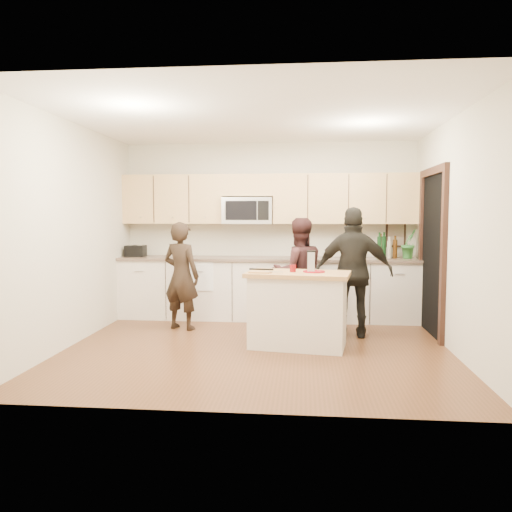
# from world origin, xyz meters

# --- Properties ---
(floor) EXTENTS (4.50, 4.50, 0.00)m
(floor) POSITION_xyz_m (0.00, 0.00, 0.00)
(floor) COLOR #57321E
(floor) RESTS_ON ground
(room_shell) EXTENTS (4.52, 4.02, 2.71)m
(room_shell) POSITION_xyz_m (0.00, 0.00, 1.73)
(room_shell) COLOR beige
(room_shell) RESTS_ON ground
(back_cabinetry) EXTENTS (4.50, 0.66, 0.94)m
(back_cabinetry) POSITION_xyz_m (0.00, 1.69, 0.47)
(back_cabinetry) COLOR beige
(back_cabinetry) RESTS_ON ground
(upper_cabinetry) EXTENTS (4.50, 0.33, 0.75)m
(upper_cabinetry) POSITION_xyz_m (0.03, 1.83, 1.84)
(upper_cabinetry) COLOR tan
(upper_cabinetry) RESTS_ON ground
(microwave) EXTENTS (0.76, 0.41, 0.40)m
(microwave) POSITION_xyz_m (-0.31, 1.80, 1.65)
(microwave) COLOR silver
(microwave) RESTS_ON ground
(doorway) EXTENTS (0.06, 1.25, 2.20)m
(doorway) POSITION_xyz_m (2.23, 0.90, 1.16)
(doorway) COLOR black
(doorway) RESTS_ON ground
(framed_picture) EXTENTS (0.30, 0.03, 0.38)m
(framed_picture) POSITION_xyz_m (1.95, 1.98, 1.28)
(framed_picture) COLOR black
(framed_picture) RESTS_ON ground
(dish_towel) EXTENTS (0.34, 0.60, 0.48)m
(dish_towel) POSITION_xyz_m (-0.95, 1.50, 0.80)
(dish_towel) COLOR white
(dish_towel) RESTS_ON ground
(island) EXTENTS (1.29, 0.88, 0.90)m
(island) POSITION_xyz_m (0.48, 0.10, 0.45)
(island) COLOR beige
(island) RESTS_ON ground
(red_plate) EXTENTS (0.26, 0.26, 0.02)m
(red_plate) POSITION_xyz_m (0.67, 0.10, 0.91)
(red_plate) COLOR maroon
(red_plate) RESTS_ON island
(box_grater) EXTENTS (0.10, 0.06, 0.25)m
(box_grater) POSITION_xyz_m (0.63, 0.06, 1.04)
(box_grater) COLOR silver
(box_grater) RESTS_ON red_plate
(drink_glass) EXTENTS (0.07, 0.07, 0.09)m
(drink_glass) POSITION_xyz_m (0.42, 0.09, 0.94)
(drink_glass) COLOR maroon
(drink_glass) RESTS_ON island
(cutting_board) EXTENTS (0.27, 0.20, 0.02)m
(cutting_board) POSITION_xyz_m (0.04, -0.03, 0.91)
(cutting_board) COLOR #B08249
(cutting_board) RESTS_ON island
(tongs) EXTENTS (0.30, 0.07, 0.02)m
(tongs) POSITION_xyz_m (0.04, 0.12, 0.93)
(tongs) COLOR black
(tongs) RESTS_ON cutting_board
(knife) EXTENTS (0.21, 0.06, 0.01)m
(knife) POSITION_xyz_m (0.21, -0.09, 0.92)
(knife) COLOR silver
(knife) RESTS_ON cutting_board
(toaster) EXTENTS (0.29, 0.23, 0.18)m
(toaster) POSITION_xyz_m (-2.05, 1.67, 1.03)
(toaster) COLOR black
(toaster) RESTS_ON back_cabinetry
(bottle_cluster) EXTENTS (0.33, 0.36, 0.39)m
(bottle_cluster) POSITION_xyz_m (1.75, 1.70, 1.12)
(bottle_cluster) COLOR #3B210A
(bottle_cluster) RESTS_ON back_cabinetry
(orchid) EXTENTS (0.31, 0.31, 0.44)m
(orchid) POSITION_xyz_m (2.10, 1.72, 1.16)
(orchid) COLOR #307831
(orchid) RESTS_ON back_cabinetry
(woman_left) EXTENTS (0.63, 0.52, 1.49)m
(woman_left) POSITION_xyz_m (-1.13, 0.88, 0.74)
(woman_left) COLOR black
(woman_left) RESTS_ON ground
(woman_center) EXTENTS (0.87, 0.75, 1.54)m
(woman_center) POSITION_xyz_m (0.48, 1.11, 0.77)
(woman_center) COLOR black
(woman_center) RESTS_ON ground
(woman_right) EXTENTS (1.02, 0.50, 1.68)m
(woman_right) POSITION_xyz_m (1.19, 0.65, 0.84)
(woman_right) COLOR black
(woman_right) RESTS_ON ground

